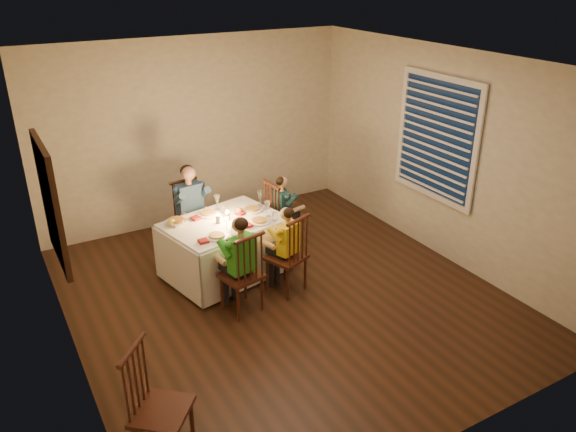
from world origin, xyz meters
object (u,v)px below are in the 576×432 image
dining_table (225,237)px  child_teal (283,248)px  chair_near_left (243,309)px  child_yellow (286,289)px  child_green (243,309)px  chair_end (283,248)px  serving_bowl (176,222)px  chair_adult (194,251)px  chair_near_right (286,289)px  adult (194,251)px

dining_table → child_teal: (0.92, 0.23, -0.50)m
chair_near_left → child_yellow: bearing=179.2°
child_green → child_yellow: 0.63m
chair_end → child_teal: 0.00m
child_yellow → serving_bowl: 1.49m
child_green → child_teal: (1.09, 1.03, 0.00)m
dining_table → chair_end: dining_table is taller
dining_table → chair_adult: (-0.14, 0.73, -0.50)m
chair_adult → chair_end: (1.06, -0.50, 0.00)m
child_yellow → chair_near_right: bearing=68.6°
chair_near_left → child_green: 0.00m
child_green → child_teal: 1.50m
chair_near_left → child_teal: size_ratio=0.95×
dining_table → adult: bearing=88.2°
chair_end → child_green: size_ratio=0.86×
chair_adult → chair_near_right: bearing=-72.8°
chair_near_right → child_teal: child_teal is taller
adult → serving_bowl: 0.99m
chair_near_right → child_yellow: (0.00, 0.00, 0.00)m
child_yellow → serving_bowl: bearing=-63.4°
child_teal → child_yellow: bearing=148.7°
adult → child_teal: 1.17m
chair_adult → adult: size_ratio=0.81×
adult → dining_table: bearing=-84.8°
dining_table → chair_near_left: (-0.17, -0.80, -0.50)m
dining_table → child_green: dining_table is taller
adult → child_teal: (1.06, -0.50, 0.00)m
chair_end → child_teal: bearing=-0.0°
adult → serving_bowl: bearing=-130.1°
child_green → chair_near_right: bearing=179.2°
chair_near_left → child_yellow: 0.63m
chair_adult → serving_bowl: 0.99m
child_green → child_teal: child_green is taller
chair_near_right → child_teal: 1.03m
dining_table → chair_near_right: bearing=-68.8°
chair_near_left → adult: adult is taller
adult → chair_adult: bearing=0.0°
dining_table → chair_end: size_ratio=1.60×
child_green → serving_bowl: 1.27m
dining_table → child_yellow: bearing=-68.8°
chair_near_left → child_green: size_ratio=0.86×
serving_bowl → chair_near_left: bearing=-70.7°
dining_table → chair_end: bearing=1.8°
chair_near_right → child_yellow: 0.00m
chair_adult → chair_near_right: same height
dining_table → child_teal: dining_table is taller
serving_bowl → chair_near_right: bearing=-42.0°
chair_near_left → child_teal: child_teal is taller
chair_end → child_green: (-1.09, -1.03, 0.00)m
chair_adult → chair_near_left: 1.53m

